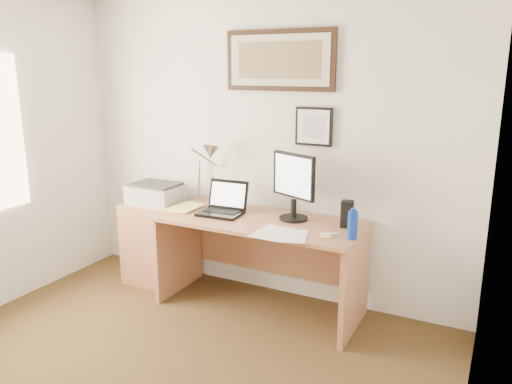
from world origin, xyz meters
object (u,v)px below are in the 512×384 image
Objects in this scene: lcd_monitor at (294,183)px; laptop at (223,207)px; water_bottle at (353,225)px; side_cabinet at (156,243)px; printer at (156,193)px; desk at (264,244)px; book at (176,206)px.

laptop is at bearing -170.22° from lcd_monitor.
water_bottle is at bearing -23.06° from lcd_monitor.
side_cabinet is 0.45m from printer.
printer reaches higher than desk.
lcd_monitor is at bearing 156.94° from water_bottle.
water_bottle is at bearing -6.35° from printer.
side_cabinet is 2.53× the size of book.
lcd_monitor is (-0.54, 0.23, 0.19)m from water_bottle.
side_cabinet is 2.06× the size of laptop.
water_bottle reaches higher than book.
lcd_monitor is 1.32m from printer.
desk is at bearing -175.60° from lcd_monitor.
printer is (-1.84, 0.20, -0.03)m from water_bottle.
laptop reaches higher than water_bottle.
side_cabinet is at bearing 176.57° from laptop.
lcd_monitor reaches higher than desk.
book is 0.30m from printer.
book is (-1.56, 0.11, -0.09)m from water_bottle.
desk is (0.78, 0.10, -0.25)m from book.
side_cabinet is at bearing -177.65° from lcd_monitor.
printer is (-1.06, -0.01, 0.30)m from desk.
printer is at bearing 174.25° from laptop.
laptop is at bearing 2.00° from book.
side_cabinet is 1.66× the size of printer.
laptop is (0.45, 0.02, 0.05)m from book.
laptop is 0.62m from lcd_monitor.
book is 0.56× the size of lcd_monitor.
desk is (-0.78, 0.21, -0.33)m from water_bottle.
water_bottle is 0.12× the size of desk.
lcd_monitor is (1.02, 0.11, 0.28)m from book.
lcd_monitor reaches higher than side_cabinet.
printer is (0.01, 0.03, 0.45)m from side_cabinet.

